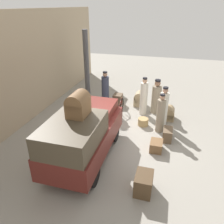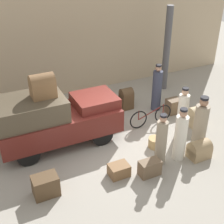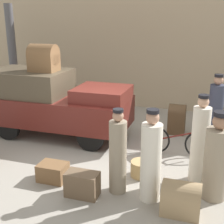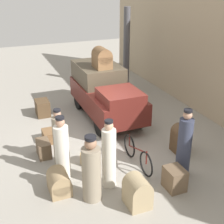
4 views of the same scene
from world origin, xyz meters
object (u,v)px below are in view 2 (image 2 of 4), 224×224
at_px(trunk_large_brown, 126,98).
at_px(trunk_barrel_dark, 197,116).
at_px(porter_carrying_trunk, 161,141).
at_px(porter_standing_middle, 180,136).
at_px(trunk_wicker_pale, 199,150).
at_px(truck, 54,118).
at_px(suitcase_tan_flat, 46,186).
at_px(trunk_on_truck_roof, 43,86).
at_px(bicycle, 151,116).
at_px(trunk_umber_medium, 173,106).
at_px(conductor_in_dark_uniform, 157,89).
at_px(suitcase_black_upright, 119,170).
at_px(suitcase_small_leather, 150,168).
at_px(porter_with_bicycle, 201,122).
at_px(wicker_basket, 155,143).
at_px(porter_lifting_near_truck, 182,115).

distance_m(trunk_large_brown, trunk_barrel_dark, 2.71).
bearing_deg(porter_carrying_trunk, trunk_large_brown, 78.50).
bearing_deg(porter_standing_middle, trunk_wicker_pale, -23.38).
bearing_deg(truck, suitcase_tan_flat, -113.50).
relative_size(truck, trunk_on_truck_roof, 5.35).
bearing_deg(bicycle, trunk_umber_medium, 17.08).
bearing_deg(truck, conductor_in_dark_uniform, 7.60).
bearing_deg(suitcase_tan_flat, conductor_in_dark_uniform, 27.64).
xyz_separation_m(porter_carrying_trunk, suitcase_tan_flat, (-3.37, 0.16, -0.46)).
height_order(porter_standing_middle, trunk_wicker_pale, porter_standing_middle).
bearing_deg(bicycle, porter_carrying_trunk, -114.72).
relative_size(bicycle, suitcase_black_upright, 3.03).
bearing_deg(conductor_in_dark_uniform, suitcase_black_upright, -137.11).
height_order(suitcase_tan_flat, suitcase_small_leather, suitcase_tan_flat).
height_order(conductor_in_dark_uniform, trunk_on_truck_roof, trunk_on_truck_roof).
relative_size(suitcase_black_upright, trunk_barrel_dark, 0.76).
distance_m(porter_carrying_trunk, porter_standing_middle, 0.62).
xyz_separation_m(porter_with_bicycle, trunk_on_truck_roof, (-4.39, 1.91, 1.36)).
bearing_deg(porter_with_bicycle, trunk_wicker_pale, -128.35).
bearing_deg(trunk_barrel_dark, trunk_on_truck_roof, 168.07).
bearing_deg(porter_standing_middle, porter_carrying_trunk, 173.65).
distance_m(conductor_in_dark_uniform, trunk_barrel_dark, 1.79).
height_order(trunk_umber_medium, trunk_on_truck_roof, trunk_on_truck_roof).
bearing_deg(suitcase_black_upright, truck, 116.40).
relative_size(trunk_umber_medium, trunk_on_truck_roof, 0.78).
relative_size(truck, porter_standing_middle, 2.24).
xyz_separation_m(wicker_basket, conductor_in_dark_uniform, (1.36, 2.09, 0.68)).
relative_size(bicycle, suitcase_tan_flat, 2.57).
xyz_separation_m(porter_carrying_trunk, porter_lifting_near_truck, (1.39, 0.87, 0.07)).
distance_m(truck, trunk_barrel_dark, 4.91).
bearing_deg(trunk_barrel_dark, conductor_in_dark_uniform, 111.66).
bearing_deg(suitcase_black_upright, trunk_large_brown, 58.92).
xyz_separation_m(porter_standing_middle, trunk_large_brown, (0.07, 3.44, -0.34)).
relative_size(suitcase_tan_flat, suitcase_black_upright, 1.18).
distance_m(porter_with_bicycle, suitcase_small_leather, 2.42).
distance_m(porter_carrying_trunk, porter_lifting_near_truck, 1.64).
xyz_separation_m(suitcase_tan_flat, suitcase_black_upright, (2.02, -0.16, -0.11)).
xyz_separation_m(porter_lifting_near_truck, trunk_large_brown, (-0.70, 2.50, -0.38)).
bearing_deg(suitcase_small_leather, trunk_barrel_dark, 28.17).
xyz_separation_m(bicycle, trunk_large_brown, (-0.18, 1.48, 0.09)).
height_order(trunk_large_brown, suitcase_small_leather, trunk_large_brown).
bearing_deg(bicycle, wicker_basket, -115.75).
bearing_deg(trunk_on_truck_roof, suitcase_tan_flat, -107.91).
height_order(bicycle, porter_with_bicycle, porter_with_bicycle).
bearing_deg(truck, trunk_wicker_pale, -34.98).
xyz_separation_m(porter_standing_middle, trunk_umber_medium, (1.49, 2.34, -0.49)).
height_order(porter_with_bicycle, suitcase_small_leather, porter_with_bicycle).
xyz_separation_m(porter_lifting_near_truck, suitcase_black_upright, (-2.73, -0.87, -0.64)).
distance_m(porter_standing_middle, trunk_umber_medium, 2.82).
xyz_separation_m(porter_carrying_trunk, trunk_large_brown, (0.69, 3.37, -0.31)).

